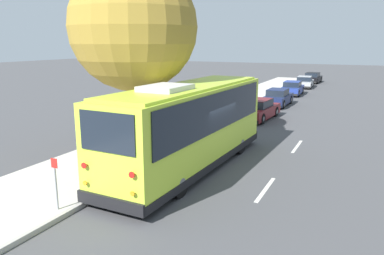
{
  "coord_description": "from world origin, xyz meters",
  "views": [
    {
      "loc": [
        -13.19,
        -5.87,
        4.87
      ],
      "look_at": [
        1.07,
        0.88,
        1.3
      ],
      "focal_mm": 35.0,
      "sensor_mm": 36.0,
      "label": 1
    }
  ],
  "objects_px": {
    "sign_post_far": "(99,167)",
    "shuttle_bus": "(190,123)",
    "street_tree": "(135,18)",
    "parked_sedan_silver": "(304,82)",
    "parked_sedan_black": "(312,78)",
    "sign_post_near": "(56,183)",
    "parked_sedan_blue": "(292,88)",
    "parked_sedan_maroon": "(258,110)",
    "parked_sedan_navy": "(278,98)"
  },
  "relations": [
    {
      "from": "parked_sedan_navy",
      "to": "street_tree",
      "type": "bearing_deg",
      "value": 172.01
    },
    {
      "from": "parked_sedan_maroon",
      "to": "sign_post_far",
      "type": "distance_m",
      "value": 14.27
    },
    {
      "from": "sign_post_near",
      "to": "parked_sedan_black",
      "type": "bearing_deg",
      "value": -1.88
    },
    {
      "from": "parked_sedan_navy",
      "to": "shuttle_bus",
      "type": "bearing_deg",
      "value": -178.32
    },
    {
      "from": "parked_sedan_silver",
      "to": "sign_post_far",
      "type": "relative_size",
      "value": 3.31
    },
    {
      "from": "parked_sedan_silver",
      "to": "parked_sedan_blue",
      "type": "bearing_deg",
      "value": 176.18
    },
    {
      "from": "parked_sedan_navy",
      "to": "sign_post_far",
      "type": "height_order",
      "value": "sign_post_far"
    },
    {
      "from": "sign_post_near",
      "to": "street_tree",
      "type": "bearing_deg",
      "value": 10.19
    },
    {
      "from": "parked_sedan_navy",
      "to": "parked_sedan_silver",
      "type": "distance_m",
      "value": 13.67
    },
    {
      "from": "parked_sedan_navy",
      "to": "sign_post_far",
      "type": "distance_m",
      "value": 20.24
    },
    {
      "from": "parked_sedan_black",
      "to": "sign_post_near",
      "type": "relative_size",
      "value": 2.85
    },
    {
      "from": "sign_post_far",
      "to": "parked_sedan_blue",
      "type": "bearing_deg",
      "value": -2.58
    },
    {
      "from": "parked_sedan_blue",
      "to": "sign_post_far",
      "type": "xyz_separation_m",
      "value": [
        -27.15,
        1.23,
        0.24
      ]
    },
    {
      "from": "parked_sedan_maroon",
      "to": "parked_sedan_black",
      "type": "relative_size",
      "value": 1.06
    },
    {
      "from": "parked_sedan_silver",
      "to": "street_tree",
      "type": "xyz_separation_m",
      "value": [
        -29.83,
        2.37,
        5.28
      ]
    },
    {
      "from": "shuttle_bus",
      "to": "sign_post_near",
      "type": "distance_m",
      "value": 5.67
    },
    {
      "from": "parked_sedan_maroon",
      "to": "parked_sedan_silver",
      "type": "bearing_deg",
      "value": 4.33
    },
    {
      "from": "parked_sedan_maroon",
      "to": "sign_post_far",
      "type": "xyz_separation_m",
      "value": [
        -14.2,
        1.47,
        0.23
      ]
    },
    {
      "from": "parked_sedan_maroon",
      "to": "street_tree",
      "type": "bearing_deg",
      "value": 169.86
    },
    {
      "from": "shuttle_bus",
      "to": "sign_post_far",
      "type": "height_order",
      "value": "shuttle_bus"
    },
    {
      "from": "shuttle_bus",
      "to": "parked_sedan_navy",
      "type": "height_order",
      "value": "shuttle_bus"
    },
    {
      "from": "parked_sedan_silver",
      "to": "parked_sedan_maroon",
      "type": "bearing_deg",
      "value": 177.33
    },
    {
      "from": "parked_sedan_navy",
      "to": "sign_post_near",
      "type": "bearing_deg",
      "value": 177.05
    },
    {
      "from": "street_tree",
      "to": "shuttle_bus",
      "type": "bearing_deg",
      "value": -102.31
    },
    {
      "from": "parked_sedan_maroon",
      "to": "parked_sedan_navy",
      "type": "relative_size",
      "value": 1.05
    },
    {
      "from": "parked_sedan_navy",
      "to": "parked_sedan_blue",
      "type": "bearing_deg",
      "value": 1.97
    },
    {
      "from": "parked_sedan_navy",
      "to": "sign_post_far",
      "type": "xyz_separation_m",
      "value": [
        -20.19,
        1.39,
        0.23
      ]
    },
    {
      "from": "parked_sedan_navy",
      "to": "street_tree",
      "type": "height_order",
      "value": "street_tree"
    },
    {
      "from": "shuttle_bus",
      "to": "sign_post_near",
      "type": "height_order",
      "value": "shuttle_bus"
    },
    {
      "from": "parked_sedan_silver",
      "to": "parked_sedan_black",
      "type": "height_order",
      "value": "parked_sedan_black"
    },
    {
      "from": "parked_sedan_blue",
      "to": "shuttle_bus",
      "type": "bearing_deg",
      "value": 179.56
    },
    {
      "from": "parked_sedan_blue",
      "to": "street_tree",
      "type": "bearing_deg",
      "value": 172.78
    },
    {
      "from": "parked_sedan_blue",
      "to": "parked_sedan_navy",
      "type": "bearing_deg",
      "value": 179.77
    },
    {
      "from": "parked_sedan_black",
      "to": "parked_sedan_navy",
      "type": "bearing_deg",
      "value": -177.26
    },
    {
      "from": "sign_post_far",
      "to": "sign_post_near",
      "type": "bearing_deg",
      "value": -180.0
    },
    {
      "from": "parked_sedan_blue",
      "to": "parked_sedan_black",
      "type": "bearing_deg",
      "value": -2.21
    },
    {
      "from": "street_tree",
      "to": "sign_post_far",
      "type": "height_order",
      "value": "street_tree"
    },
    {
      "from": "shuttle_bus",
      "to": "parked_sedan_maroon",
      "type": "height_order",
      "value": "shuttle_bus"
    },
    {
      "from": "parked_sedan_navy",
      "to": "street_tree",
      "type": "relative_size",
      "value": 0.5
    },
    {
      "from": "sign_post_far",
      "to": "street_tree",
      "type": "bearing_deg",
      "value": 14.87
    },
    {
      "from": "parked_sedan_maroon",
      "to": "parked_sedan_black",
      "type": "bearing_deg",
      "value": 4.08
    },
    {
      "from": "parked_sedan_blue",
      "to": "parked_sedan_black",
      "type": "relative_size",
      "value": 0.98
    },
    {
      "from": "shuttle_bus",
      "to": "parked_sedan_black",
      "type": "height_order",
      "value": "shuttle_bus"
    },
    {
      "from": "shuttle_bus",
      "to": "parked_sedan_maroon",
      "type": "relative_size",
      "value": 2.13
    },
    {
      "from": "street_tree",
      "to": "parked_sedan_navy",
      "type": "bearing_deg",
      "value": -8.63
    },
    {
      "from": "parked_sedan_black",
      "to": "street_tree",
      "type": "xyz_separation_m",
      "value": [
        -35.63,
        2.44,
        5.28
      ]
    },
    {
      "from": "parked_sedan_silver",
      "to": "parked_sedan_black",
      "type": "distance_m",
      "value": 5.8
    },
    {
      "from": "shuttle_bus",
      "to": "parked_sedan_silver",
      "type": "bearing_deg",
      "value": 2.97
    },
    {
      "from": "parked_sedan_black",
      "to": "sign_post_far",
      "type": "relative_size",
      "value": 3.27
    },
    {
      "from": "sign_post_far",
      "to": "shuttle_bus",
      "type": "bearing_deg",
      "value": -26.28
    }
  ]
}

